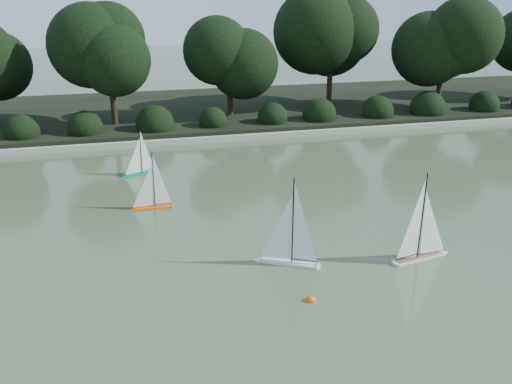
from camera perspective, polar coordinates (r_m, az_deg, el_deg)
ground at (r=9.91m, az=5.44°, el=-8.02°), size 80.00×80.00×0.00m
pond_coping at (r=18.06m, az=-4.13°, el=5.36°), size 40.00×0.35×0.18m
far_bank at (r=21.89m, az=-6.04°, el=8.06°), size 40.00×8.00×0.30m
tree_line at (r=20.20m, az=-2.06°, el=14.31°), size 26.31×3.93×4.39m
shrub_hedge at (r=18.83m, az=-4.65°, el=7.08°), size 29.10×1.10×1.10m
sailboat_white_a at (r=10.06m, az=2.81°, el=-5.79°), size 1.16×0.76×1.70m
sailboat_white_b at (r=10.67m, az=16.50°, el=-5.05°), size 1.29×0.44×1.75m
sailboat_orange at (r=12.70m, az=-10.61°, el=-0.74°), size 1.00×0.18×1.37m
sailboat_teal at (r=15.04m, az=-11.73°, el=2.41°), size 0.94×0.37×1.28m
race_buoy at (r=9.10m, az=5.49°, el=-10.76°), size 0.17×0.17×0.17m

